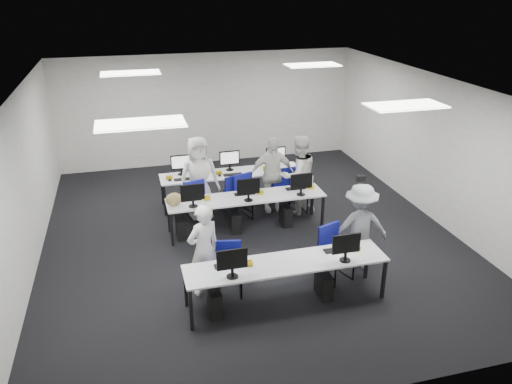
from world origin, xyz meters
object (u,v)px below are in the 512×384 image
object	(u,v)px
chair_0	(229,277)
photographer	(360,227)
chair_3	(239,206)
student_2	(199,177)
desk_front	(286,265)
chair_7	(278,196)
student_0	(204,250)
student_3	(272,174)
chair_5	(192,207)
chair_4	(294,198)
chair_6	(238,199)
chair_2	(191,214)
student_1	(298,175)
chair_1	(335,262)
desk_mid	(246,199)

from	to	relation	value
chair_0	photographer	size ratio (longest dim) A/B	0.54
chair_3	student_2	world-z (taller)	student_2
desk_front	chair_7	world-z (taller)	chair_7
student_0	student_3	xyz separation A→B (m)	(1.96, 2.77, 0.05)
chair_5	student_2	distance (m)	0.64
chair_4	chair_5	xyz separation A→B (m)	(-2.26, 0.11, 0.01)
chair_0	desk_front	bearing A→B (deg)	-20.61
chair_4	chair_6	world-z (taller)	chair_6
chair_2	student_1	size ratio (longest dim) A/B	0.46
chair_1	chair_3	distance (m)	2.90
chair_0	chair_1	world-z (taller)	chair_1
student_3	student_1	bearing A→B (deg)	-24.75
chair_3	chair_5	size ratio (longest dim) A/B	0.94
desk_mid	chair_3	distance (m)	0.68
desk_front	student_0	size ratio (longest dim) A/B	2.02
chair_2	chair_6	xyz separation A→B (m)	(1.11, 0.40, 0.05)
chair_4	chair_6	distance (m)	1.25
student_1	student_3	bearing A→B (deg)	-41.03
desk_mid	student_0	xyz separation A→B (m)	(-1.19, -2.00, 0.11)
chair_6	photographer	world-z (taller)	photographer
desk_mid	student_3	bearing A→B (deg)	45.30
desk_mid	chair_6	bearing A→B (deg)	88.42
chair_1	chair_7	distance (m)	3.04
chair_3	chair_7	size ratio (longest dim) A/B	1.08
student_1	desk_mid	bearing A→B (deg)	7.29
student_0	chair_2	bearing A→B (deg)	-115.34
desk_mid	chair_4	world-z (taller)	chair_4
desk_front	chair_6	world-z (taller)	chair_6
chair_3	student_1	bearing A→B (deg)	-20.73
chair_0	chair_3	distance (m)	2.76
chair_2	student_0	bearing A→B (deg)	-78.35
student_2	student_3	distance (m)	1.58
chair_4	student_2	bearing A→B (deg)	168.69
desk_mid	chair_7	size ratio (longest dim) A/B	3.80
chair_6	desk_front	bearing A→B (deg)	-109.33
student_1	chair_4	bearing A→B (deg)	-82.79
chair_1	chair_7	size ratio (longest dim) A/B	1.13
desk_front	student_3	distance (m)	3.47
chair_6	student_3	world-z (taller)	student_3
chair_2	chair_5	size ratio (longest dim) A/B	0.84
desk_mid	photographer	world-z (taller)	photographer
chair_0	chair_4	xyz separation A→B (m)	(2.06, 2.71, 0.03)
desk_mid	chair_7	distance (m)	1.37
chair_0	chair_7	distance (m)	3.47
chair_1	chair_6	world-z (taller)	chair_6
chair_2	student_0	distance (m)	2.53
chair_5	chair_7	size ratio (longest dim) A/B	1.16
student_0	chair_5	bearing A→B (deg)	-116.50
desk_front	student_1	bearing A→B (deg)	67.57
student_1	desk_front	bearing A→B (deg)	52.90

